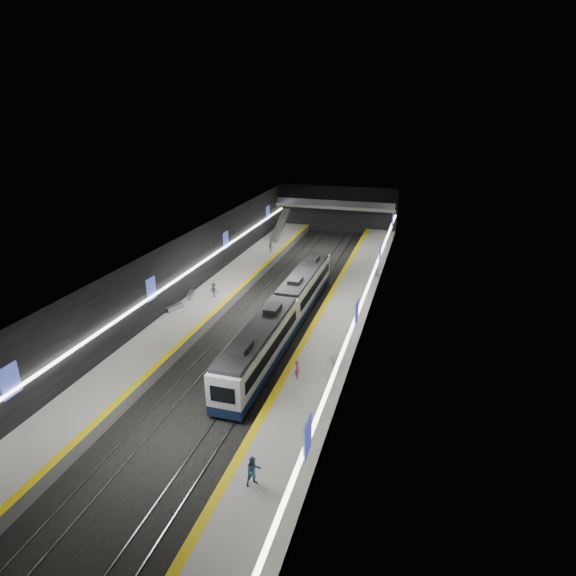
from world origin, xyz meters
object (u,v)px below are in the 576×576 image
(bench_left_near, at_px, (174,308))
(passenger_right_b, at_px, (253,471))
(train, at_px, (285,312))
(escalator, at_px, (280,225))
(passenger_left_b, at_px, (214,290))
(bench_right_far, at_px, (377,273))
(bench_left_far, at_px, (191,295))
(bench_right_near, at_px, (335,361))
(passenger_right_a, at_px, (297,370))
(passenger_left_a, at_px, (270,246))

(bench_left_near, xyz_separation_m, passenger_right_b, (16.46, -20.72, 0.69))
(train, height_order, passenger_right_b, train)
(escalator, distance_m, passenger_left_b, 26.36)
(train, distance_m, bench_right_far, 18.23)
(bench_left_near, relative_size, passenger_left_b, 1.28)
(train, xyz_separation_m, passenger_right_b, (4.46, -20.92, -0.26))
(escalator, relative_size, bench_left_far, 3.96)
(bench_left_far, distance_m, passenger_right_b, 29.43)
(passenger_right_b, xyz_separation_m, passenger_left_b, (-13.99, 25.21, -0.14))
(bench_left_near, xyz_separation_m, bench_right_near, (18.27, -6.06, -0.05))
(bench_right_far, bearing_deg, bench_left_far, -150.49)
(train, xyz_separation_m, bench_left_far, (-12.00, 3.46, -0.95))
(passenger_right_b, bearing_deg, escalator, 63.67)
(passenger_right_b, bearing_deg, passenger_right_a, 51.18)
(train, relative_size, escalator, 3.76)
(passenger_left_b, bearing_deg, passenger_left_a, -86.05)
(passenger_right_a, distance_m, passenger_right_b, 11.57)
(train, distance_m, bench_right_near, 8.92)
(train, relative_size, bench_right_near, 17.85)
(train, bearing_deg, passenger_left_b, 155.75)
(train, xyz_separation_m, passenger_left_a, (-8.82, 22.03, -0.32))
(bench_right_far, bearing_deg, escalator, 135.31)
(train, bearing_deg, passenger_right_a, -67.81)
(bench_left_far, height_order, bench_right_near, bench_left_far)
(bench_right_near, bearing_deg, passenger_right_b, -117.69)
(train, xyz_separation_m, bench_right_far, (7.00, 16.81, -0.99))
(bench_left_near, height_order, passenger_right_b, passenger_right_b)
(bench_left_near, bearing_deg, passenger_left_b, 79.85)
(passenger_right_a, distance_m, passenger_left_b, 19.10)
(passenger_left_b, bearing_deg, bench_left_far, 24.86)
(escalator, distance_m, passenger_right_a, 42.33)
(bench_left_far, bearing_deg, escalator, 72.55)
(escalator, bearing_deg, passenger_left_a, -82.21)
(bench_left_near, relative_size, bench_right_far, 1.20)
(train, relative_size, bench_right_far, 17.50)
(escalator, bearing_deg, train, -71.92)
(bench_right_far, bearing_deg, bench_right_near, -97.41)
(train, height_order, bench_right_far, train)
(passenger_right_a, bearing_deg, bench_right_near, -61.32)
(passenger_left_b, bearing_deg, bench_right_far, -136.64)
(bench_left_near, xyz_separation_m, passenger_left_a, (3.18, 22.23, 0.62))
(bench_left_far, height_order, passenger_left_b, passenger_left_b)
(bench_left_far, relative_size, passenger_right_b, 1.08)
(bench_left_near, relative_size, passenger_right_a, 1.35)
(passenger_right_b, xyz_separation_m, passenger_left_a, (-13.29, 42.95, -0.06))
(bench_right_near, distance_m, bench_right_far, 23.08)
(train, relative_size, passenger_right_b, 16.02)
(passenger_right_a, height_order, passenger_left_b, passenger_left_b)
(bench_left_far, distance_m, passenger_left_a, 18.85)
(bench_right_near, bearing_deg, bench_right_far, 67.50)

